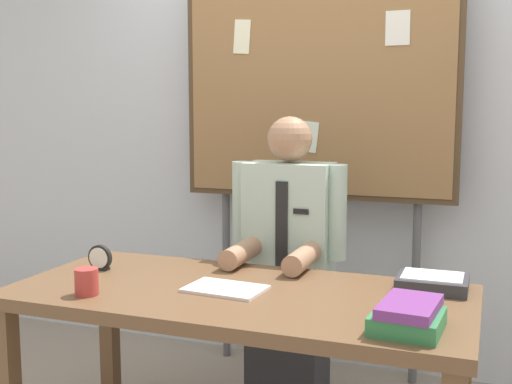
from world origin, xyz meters
The scene contains 9 objects.
back_wall centered at (0.00, 1.30, 1.35)m, with size 6.40×0.08×2.70m, color silver.
desk centered at (0.00, 0.00, 0.67)m, with size 1.73×0.80×0.76m.
person centered at (0.00, 0.62, 0.65)m, with size 0.55×0.56×1.40m.
bulletin_board centered at (0.00, 1.09, 1.55)m, with size 1.46×0.09×2.19m.
book_stack centered at (0.65, -0.22, 0.80)m, with size 0.22×0.27×0.09m.
open_notebook centered at (-0.05, -0.02, 0.76)m, with size 0.29×0.20×0.01m, color silver.
desk_clock centered at (-0.66, 0.08, 0.81)m, with size 0.11×0.04×0.11m.
coffee_mug centered at (-0.50, -0.25, 0.81)m, with size 0.09×0.09×0.10m, color #B23833.
paper_tray centered at (0.68, 0.26, 0.78)m, with size 0.26×0.20×0.06m.
Camera 1 is at (0.88, -2.16, 1.44)m, focal length 44.69 mm.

